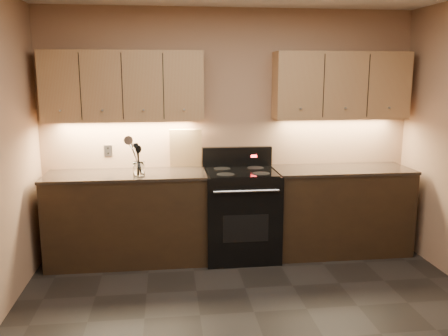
# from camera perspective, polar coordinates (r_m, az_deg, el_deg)

# --- Properties ---
(wall_back) EXTENTS (4.00, 0.04, 2.60)m
(wall_back) POSITION_cam_1_polar(r_m,az_deg,el_deg) (5.16, 0.65, 4.35)
(wall_back) COLOR #9B785B
(wall_back) RESTS_ON ground
(counter_left) EXTENTS (1.62, 0.62, 0.93)m
(counter_left) POSITION_cam_1_polar(r_m,az_deg,el_deg) (5.02, -11.53, -5.84)
(counter_left) COLOR black
(counter_left) RESTS_ON ground
(counter_right) EXTENTS (1.46, 0.62, 0.93)m
(counter_right) POSITION_cam_1_polar(r_m,az_deg,el_deg) (5.33, 13.79, -4.92)
(counter_right) COLOR black
(counter_right) RESTS_ON ground
(stove) EXTENTS (0.76, 0.68, 1.14)m
(stove) POSITION_cam_1_polar(r_m,az_deg,el_deg) (5.03, 2.02, -5.40)
(stove) COLOR black
(stove) RESTS_ON ground
(upper_cab_left) EXTENTS (1.60, 0.30, 0.70)m
(upper_cab_left) POSITION_cam_1_polar(r_m,az_deg,el_deg) (4.95, -12.00, 9.62)
(upper_cab_left) COLOR #A28151
(upper_cab_left) RESTS_ON wall_back
(upper_cab_right) EXTENTS (1.44, 0.30, 0.70)m
(upper_cab_right) POSITION_cam_1_polar(r_m,az_deg,el_deg) (5.27, 13.89, 9.62)
(upper_cab_right) COLOR #A28151
(upper_cab_right) RESTS_ON wall_back
(outlet_plate) EXTENTS (0.08, 0.01, 0.12)m
(outlet_plate) POSITION_cam_1_polar(r_m,az_deg,el_deg) (5.18, -13.77, 2.03)
(outlet_plate) COLOR #B2B5BA
(outlet_plate) RESTS_ON wall_back
(utensil_crock) EXTENTS (0.13, 0.13, 0.14)m
(utensil_crock) POSITION_cam_1_polar(r_m,az_deg,el_deg) (4.75, -10.21, -0.16)
(utensil_crock) COLOR white
(utensil_crock) RESTS_ON counter_left
(cutting_board) EXTENTS (0.34, 0.12, 0.42)m
(cutting_board) POSITION_cam_1_polar(r_m,az_deg,el_deg) (5.09, -4.63, 2.38)
(cutting_board) COLOR tan
(cutting_board) RESTS_ON counter_left
(black_spoon) EXTENTS (0.08, 0.17, 0.32)m
(black_spoon) POSITION_cam_1_polar(r_m,az_deg,el_deg) (4.75, -10.32, 1.16)
(black_spoon) COLOR black
(black_spoon) RESTS_ON utensil_crock
(black_turner) EXTENTS (0.15, 0.17, 0.34)m
(black_turner) POSITION_cam_1_polar(r_m,az_deg,el_deg) (4.70, -10.03, 1.14)
(black_turner) COLOR black
(black_turner) RESTS_ON utensil_crock
(steel_spatula) EXTENTS (0.21, 0.17, 0.35)m
(steel_spatula) POSITION_cam_1_polar(r_m,az_deg,el_deg) (4.74, -9.93, 1.32)
(steel_spatula) COLOR silver
(steel_spatula) RESTS_ON utensil_crock
(steel_skimmer) EXTENTS (0.22, 0.16, 0.40)m
(steel_skimmer) POSITION_cam_1_polar(r_m,az_deg,el_deg) (4.70, -9.83, 1.52)
(steel_skimmer) COLOR silver
(steel_skimmer) RESTS_ON utensil_crock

